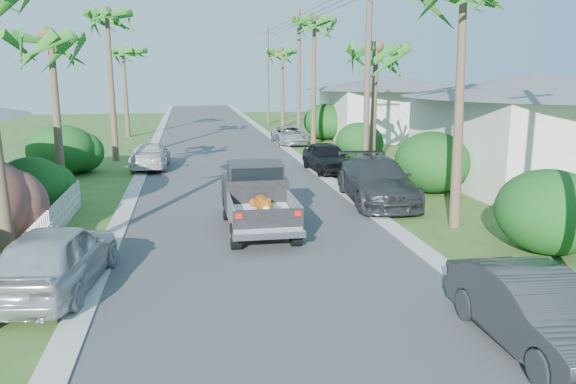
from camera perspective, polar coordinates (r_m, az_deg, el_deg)
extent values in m
plane|color=#31521E|center=(11.53, 0.73, -12.78)|extent=(120.00, 120.00, 0.00)
cube|color=#38383A|center=(35.66, -6.86, 4.18)|extent=(8.00, 100.00, 0.02)
cube|color=#A5A39E|center=(35.68, -13.79, 3.95)|extent=(0.60, 100.00, 0.06)
cube|color=#A5A39E|center=(36.15, -0.03, 4.40)|extent=(0.60, 100.00, 0.06)
cylinder|color=black|center=(15.72, -5.33, -4.48)|extent=(0.28, 0.76, 0.76)
cylinder|color=black|center=(15.94, 0.78, -4.20)|extent=(0.28, 0.76, 0.76)
cylinder|color=black|center=(18.85, -6.18, -1.71)|extent=(0.28, 0.76, 0.76)
cylinder|color=black|center=(19.04, -1.07, -1.50)|extent=(0.28, 0.76, 0.76)
cube|color=gray|center=(16.37, -2.57, -2.91)|extent=(1.90, 2.40, 0.24)
cube|color=gray|center=(16.18, -5.82, -1.74)|extent=(0.06, 2.40, 0.55)
cube|color=gray|center=(16.41, 0.60, -1.48)|extent=(0.06, 2.40, 0.55)
cube|color=black|center=(15.15, -2.00, -2.72)|extent=(1.92, 0.08, 0.52)
cube|color=silver|center=(15.12, -1.90, -4.44)|extent=(1.98, 0.18, 0.18)
cube|color=red|center=(14.99, -5.01, -2.45)|extent=(0.18, 0.05, 0.14)
cube|color=red|center=(15.21, 1.01, -2.19)|extent=(0.18, 0.05, 0.14)
cube|color=black|center=(18.05, -3.36, -0.09)|extent=(1.94, 1.65, 1.10)
cube|color=black|center=(17.91, -3.39, 2.19)|extent=(1.70, 1.35, 0.55)
cube|color=black|center=(17.26, -3.13, 1.72)|extent=(1.60, 0.05, 0.45)
cube|color=black|center=(19.30, -3.80, 0.24)|extent=(1.94, 1.20, 0.80)
cube|color=white|center=(16.32, -2.58, -2.23)|extent=(1.70, 2.10, 0.16)
ellipsoid|color=orange|center=(16.34, -2.64, -1.12)|extent=(0.48, 1.25, 0.43)
sphere|color=orange|center=(15.60, -2.28, -1.46)|extent=(0.40, 0.40, 0.40)
ellipsoid|color=white|center=(16.36, -2.63, -1.46)|extent=(0.32, 0.86, 0.18)
imported|color=#272A2C|center=(11.03, 23.80, -11.12)|extent=(1.51, 4.22, 1.39)
imported|color=#292C2E|center=(21.49, 9.02, 1.12)|extent=(2.72, 5.81, 1.64)
imported|color=black|center=(27.84, 3.97, 3.52)|extent=(1.93, 4.33, 1.45)
imported|color=#B4B7BB|center=(38.72, 0.16, 5.77)|extent=(2.12, 4.40, 1.21)
imported|color=#B7BABE|center=(13.67, -22.52, -6.20)|extent=(2.42, 4.76, 1.55)
imported|color=silver|center=(29.65, -13.81, 3.59)|extent=(1.96, 4.56, 1.31)
cone|color=brown|center=(22.86, -22.43, 6.78)|extent=(0.36, 0.61, 6.21)
cone|color=brown|center=(32.54, -17.49, 10.02)|extent=(0.36, 0.36, 8.00)
cone|color=brown|center=(44.53, -16.17, 9.54)|extent=(0.36, 0.75, 6.51)
cone|color=brown|center=(18.29, 16.99, 8.11)|extent=(0.36, 0.73, 7.51)
cone|color=brown|center=(26.75, 8.69, 7.97)|extent=(0.36, 0.54, 6.01)
cone|color=brown|center=(37.19, 2.63, 10.90)|extent=(0.36, 0.36, 8.20)
cone|color=brown|center=(51.01, -0.56, 10.43)|extent=(0.36, 0.63, 6.81)
ellipsoid|color=#154212|center=(21.34, -24.65, 0.57)|extent=(2.40, 2.64, 2.00)
ellipsoid|color=#154212|center=(29.14, -22.01, 3.99)|extent=(3.20, 3.52, 2.40)
ellipsoid|color=#154212|center=(16.78, 25.03, -1.81)|extent=(2.80, 3.08, 2.30)
ellipsoid|color=#154212|center=(23.69, 14.41, 2.95)|extent=(3.00, 3.30, 2.50)
ellipsoid|color=#154212|center=(31.95, 7.24, 5.14)|extent=(2.60, 2.86, 2.10)
ellipsoid|color=#154212|center=(41.64, 3.81, 7.15)|extent=(3.20, 3.52, 2.60)
cube|color=white|center=(16.85, -23.60, -3.92)|extent=(0.10, 11.00, 1.00)
cube|color=silver|center=(27.00, 23.74, 4.78)|extent=(8.00, 9.00, 3.80)
cone|color=#595B60|center=(26.85, 24.17, 9.86)|extent=(6.48, 6.48, 1.00)
cube|color=silver|center=(43.08, 10.35, 7.81)|extent=(9.00, 8.00, 3.60)
cone|color=#595B60|center=(42.98, 10.47, 10.87)|extent=(6.48, 6.48, 1.00)
cylinder|color=brown|center=(24.48, 8.07, 11.14)|extent=(0.26, 0.26, 9.00)
cylinder|color=brown|center=(39.02, 1.10, 11.55)|extent=(0.26, 0.26, 9.00)
cube|color=brown|center=(39.18, 1.13, 17.26)|extent=(1.60, 0.10, 0.10)
cylinder|color=brown|center=(53.81, -2.07, 11.68)|extent=(0.26, 0.26, 9.00)
cube|color=brown|center=(53.93, -2.10, 15.83)|extent=(1.60, 0.10, 0.10)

